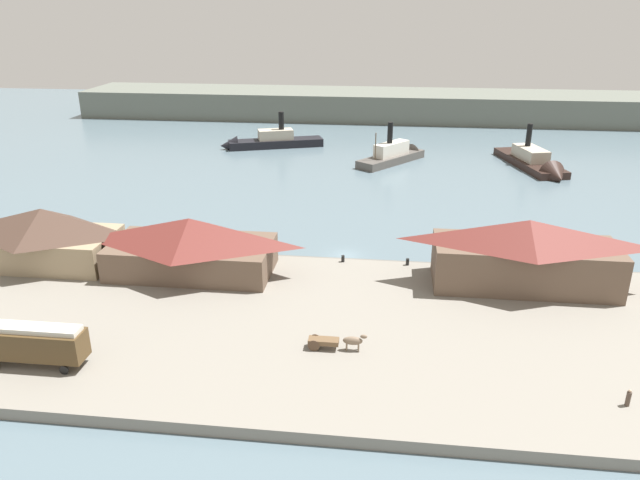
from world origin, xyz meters
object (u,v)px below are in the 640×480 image
at_px(ferry_shed_customs_shed, 526,253).
at_px(ferry_moored_west, 396,154).
at_px(ferry_shed_central_terminal, 45,236).
at_px(pedestrian_by_tram, 628,398).
at_px(ferry_moored_east, 537,164).
at_px(ferry_shed_west_terminal, 191,245).
at_px(street_tram, 33,342).
at_px(mooring_post_east, 343,259).
at_px(horse_cart, 335,341).
at_px(ferry_departing_north, 266,142).
at_px(mooring_post_center_west, 408,262).

xyz_separation_m(ferry_shed_customs_shed, ferry_moored_west, (-15.61, 65.30, -3.98)).
height_order(ferry_shed_central_terminal, pedestrian_by_tram, ferry_shed_central_terminal).
bearing_deg(ferry_shed_customs_shed, ferry_moored_east, 76.75).
distance_m(ferry_shed_west_terminal, street_tram, 24.23).
bearing_deg(mooring_post_east, horse_cart, -87.27).
relative_size(ferry_shed_customs_shed, ferry_moored_east, 0.84).
xyz_separation_m(street_tram, ferry_moored_west, (34.47, 88.84, -2.08)).
height_order(ferry_shed_west_terminal, ferry_shed_customs_shed, ferry_shed_customs_shed).
bearing_deg(ferry_shed_central_terminal, ferry_moored_west, 54.86).
bearing_deg(street_tram, ferry_departing_north, 88.65).
relative_size(ferry_shed_central_terminal, ferry_moored_east, 0.69).
xyz_separation_m(ferry_shed_central_terminal, ferry_departing_north, (14.10, 75.71, -3.57)).
bearing_deg(mooring_post_east, mooring_post_center_west, -0.21).
relative_size(street_tram, ferry_departing_north, 0.40).
distance_m(horse_cart, ferry_moored_west, 82.90).
height_order(pedestrian_by_tram, mooring_post_center_west, pedestrian_by_tram).
xyz_separation_m(pedestrian_by_tram, mooring_post_east, (-27.27, 28.09, -0.31)).
xyz_separation_m(ferry_shed_central_terminal, pedestrian_by_tram, (66.51, -23.07, -3.14)).
bearing_deg(ferry_shed_customs_shed, mooring_post_east, 168.42).
bearing_deg(ferry_departing_north, ferry_shed_west_terminal, -85.50).
bearing_deg(pedestrian_by_tram, ferry_shed_customs_shed, 101.23).
xyz_separation_m(horse_cart, ferry_moored_west, (5.95, 82.68, -0.54)).
bearing_deg(mooring_post_east, pedestrian_by_tram, -45.84).
bearing_deg(pedestrian_by_tram, horse_cart, 166.96).
height_order(ferry_shed_west_terminal, street_tram, ferry_shed_west_terminal).
height_order(street_tram, ferry_moored_east, ferry_moored_east).
relative_size(horse_cart, mooring_post_east, 6.60).
distance_m(ferry_shed_customs_shed, mooring_post_center_west, 15.22).
bearing_deg(mooring_post_east, ferry_shed_central_terminal, -172.71).
xyz_separation_m(horse_cart, mooring_post_east, (-1.05, 22.02, -0.48)).
distance_m(ferry_shed_central_terminal, street_tram, 26.01).
height_order(ferry_shed_central_terminal, ferry_shed_west_terminal, ferry_shed_central_terminal).
bearing_deg(street_tram, ferry_shed_west_terminal, 69.87).
bearing_deg(horse_cart, ferry_shed_west_terminal, 140.64).
distance_m(pedestrian_by_tram, mooring_post_center_west, 33.68).
distance_m(street_tram, pedestrian_by_tram, 54.77).
bearing_deg(ferry_shed_central_terminal, ferry_shed_west_terminal, -1.23).
bearing_deg(ferry_shed_customs_shed, ferry_shed_central_terminal, -179.64).
distance_m(mooring_post_center_west, mooring_post_east, 8.65).
xyz_separation_m(mooring_post_east, ferry_departing_north, (-25.14, 70.69, -0.13)).
xyz_separation_m(ferry_shed_west_terminal, horse_cart, (20.19, -16.56, -2.80)).
distance_m(horse_cart, ferry_departing_north, 96.34).
relative_size(mooring_post_east, ferry_moored_west, 0.05).
relative_size(ferry_shed_customs_shed, mooring_post_center_west, 24.79).
bearing_deg(mooring_post_east, ferry_shed_customs_shed, -11.58).
relative_size(ferry_shed_central_terminal, horse_cart, 3.08).
distance_m(ferry_shed_customs_shed, pedestrian_by_tram, 24.19).
relative_size(street_tram, mooring_post_center_west, 11.35).
height_order(ferry_shed_central_terminal, ferry_moored_west, ferry_moored_west).
bearing_deg(mooring_post_center_west, ferry_departing_north, 115.53).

